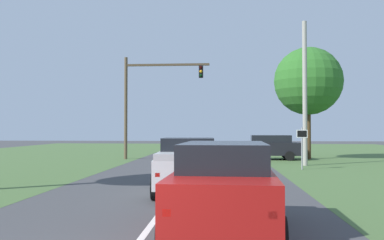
{
  "coord_description": "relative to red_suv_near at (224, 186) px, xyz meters",
  "views": [
    {
      "loc": [
        1.64,
        -5.44,
        2.23
      ],
      "look_at": [
        -0.05,
        17.94,
        2.78
      ],
      "focal_mm": 38.05,
      "sensor_mm": 36.0,
      "label": 1
    }
  ],
  "objects": [
    {
      "name": "ground_plane",
      "position": [
        -1.69,
        9.61,
        -1.02
      ],
      "size": [
        120.0,
        120.0,
        0.0
      ],
      "primitive_type": "plane",
      "color": "#424244"
    },
    {
      "name": "red_suv_near",
      "position": [
        0.0,
        0.0,
        0.0
      ],
      "size": [
        2.4,
        4.8,
        1.94
      ],
      "color": "#9E1411",
      "rests_on": "ground_plane"
    },
    {
      "name": "pickup_truck_lead",
      "position": [
        -1.2,
        5.43,
        -0.03
      ],
      "size": [
        2.37,
        5.04,
        1.94
      ],
      "color": "silver",
      "rests_on": "ground_plane"
    },
    {
      "name": "traffic_light",
      "position": [
        -5.65,
        21.45,
        3.98
      ],
      "size": [
        6.45,
        0.4,
        7.7
      ],
      "color": "brown",
      "rests_on": "ground_plane"
    },
    {
      "name": "keep_moving_sign",
      "position": [
        4.42,
        14.22,
        0.48
      ],
      "size": [
        0.6,
        0.09,
        2.34
      ],
      "color": "gray",
      "rests_on": "ground_plane"
    },
    {
      "name": "oak_tree_right",
      "position": [
        6.5,
        22.42,
        4.85
      ],
      "size": [
        5.12,
        5.12,
        8.45
      ],
      "color": "#4C351E",
      "rests_on": "ground_plane"
    },
    {
      "name": "crossing_suv_far",
      "position": [
        3.4,
        21.62,
        -0.07
      ],
      "size": [
        4.81,
        2.2,
        1.81
      ],
      "color": "black",
      "rests_on": "ground_plane"
    },
    {
      "name": "utility_pole_right",
      "position": [
        5.11,
        16.79,
        3.46
      ],
      "size": [
        0.28,
        0.28,
        8.98
      ],
      "primitive_type": "cylinder",
      "color": "#9E998E",
      "rests_on": "ground_plane"
    }
  ]
}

